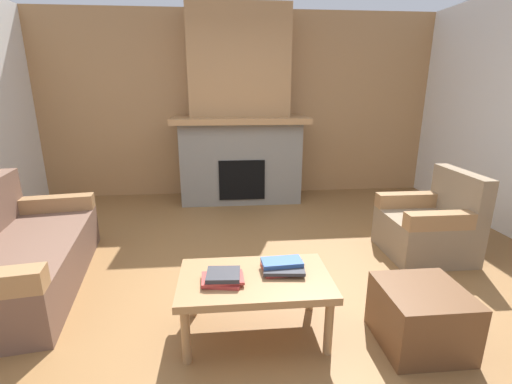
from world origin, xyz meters
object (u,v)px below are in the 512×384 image
at_px(armchair, 430,226).
at_px(coffee_table, 255,284).
at_px(fireplace, 240,121).
at_px(couch, 16,256).
at_px(ottoman, 421,317).

height_order(armchair, coffee_table, armchair).
xyz_separation_m(fireplace, armchair, (1.79, -2.08, -0.87)).
bearing_deg(couch, coffee_table, -21.87).
bearing_deg(fireplace, coffee_table, -91.18).
xyz_separation_m(couch, armchair, (3.77, 0.30, 0.01)).
relative_size(couch, coffee_table, 1.90).
xyz_separation_m(couch, coffee_table, (1.92, -0.77, 0.09)).
distance_m(fireplace, couch, 3.22).
bearing_deg(couch, fireplace, 50.19).
distance_m(armchair, ottoman, 1.50).
relative_size(fireplace, ottoman, 5.19).
relative_size(fireplace, coffee_table, 2.70).
bearing_deg(ottoman, armchair, 58.05).
bearing_deg(fireplace, ottoman, -73.43).
xyz_separation_m(fireplace, couch, (-1.98, -2.38, -0.88)).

